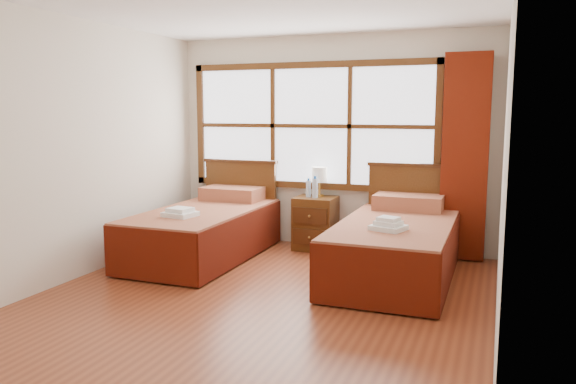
% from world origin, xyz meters
% --- Properties ---
extents(floor, '(4.50, 4.50, 0.00)m').
position_xyz_m(floor, '(0.00, 0.00, 0.00)').
color(floor, brown).
rests_on(floor, ground).
extents(ceiling, '(4.50, 4.50, 0.00)m').
position_xyz_m(ceiling, '(0.00, 0.00, 2.60)').
color(ceiling, white).
rests_on(ceiling, wall_back).
extents(wall_back, '(4.00, 0.00, 4.00)m').
position_xyz_m(wall_back, '(0.00, 2.25, 1.30)').
color(wall_back, silver).
rests_on(wall_back, floor).
extents(wall_left, '(0.00, 4.50, 4.50)m').
position_xyz_m(wall_left, '(-2.00, 0.00, 1.30)').
color(wall_left, silver).
rests_on(wall_left, floor).
extents(wall_right, '(0.00, 4.50, 4.50)m').
position_xyz_m(wall_right, '(2.00, 0.00, 1.30)').
color(wall_right, silver).
rests_on(wall_right, floor).
extents(window, '(3.16, 0.06, 1.56)m').
position_xyz_m(window, '(-0.25, 2.21, 1.50)').
color(window, white).
rests_on(window, wall_back).
extents(curtain, '(0.50, 0.16, 2.30)m').
position_xyz_m(curtain, '(1.60, 2.11, 1.17)').
color(curtain, maroon).
rests_on(curtain, wall_back).
extents(bed_left, '(1.09, 2.11, 1.06)m').
position_xyz_m(bed_left, '(-1.19, 1.20, 0.32)').
color(bed_left, '#40210D').
rests_on(bed_left, floor).
extents(bed_right, '(1.11, 2.16, 1.08)m').
position_xyz_m(bed_right, '(1.02, 1.20, 0.33)').
color(bed_right, '#40210D').
rests_on(bed_right, floor).
extents(nightstand, '(0.48, 0.48, 0.65)m').
position_xyz_m(nightstand, '(-0.11, 1.99, 0.32)').
color(nightstand, '#512D11').
rests_on(nightstand, floor).
extents(towels_left, '(0.35, 0.32, 0.09)m').
position_xyz_m(towels_left, '(-1.21, 0.69, 0.61)').
color(towels_left, white).
rests_on(towels_left, bed_left).
extents(towels_right, '(0.36, 0.33, 0.12)m').
position_xyz_m(towels_right, '(1.02, 0.72, 0.63)').
color(towels_right, white).
rests_on(towels_right, bed_right).
extents(lamp, '(0.18, 0.18, 0.36)m').
position_xyz_m(lamp, '(-0.09, 2.10, 0.90)').
color(lamp, gold).
rests_on(lamp, nightstand).
extents(bottle_near, '(0.06, 0.06, 0.23)m').
position_xyz_m(bottle_near, '(-0.19, 1.98, 0.75)').
color(bottle_near, silver).
rests_on(bottle_near, nightstand).
extents(bottle_far, '(0.07, 0.07, 0.26)m').
position_xyz_m(bottle_far, '(-0.10, 1.94, 0.77)').
color(bottle_far, silver).
rests_on(bottle_far, nightstand).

